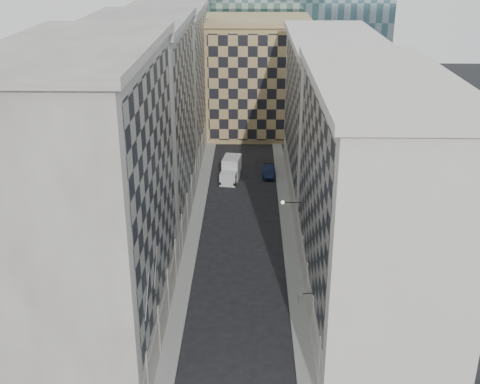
# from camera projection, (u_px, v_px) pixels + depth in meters

# --- Properties ---
(sidewalk_west) EXTENTS (1.50, 100.00, 0.15)m
(sidewalk_west) POSITION_uv_depth(u_px,v_px,m) (194.00, 230.00, 67.22)
(sidewalk_west) COLOR gray
(sidewalk_west) RESTS_ON ground
(sidewalk_east) EXTENTS (1.50, 100.00, 0.15)m
(sidewalk_east) POSITION_uv_depth(u_px,v_px,m) (288.00, 231.00, 67.05)
(sidewalk_east) COLOR gray
(sidewalk_east) RESTS_ON ground
(bldg_left_a) EXTENTS (10.80, 22.80, 23.70)m
(bldg_left_a) POSITION_uv_depth(u_px,v_px,m) (93.00, 202.00, 45.25)
(bldg_left_a) COLOR gray
(bldg_left_a) RESTS_ON ground
(bldg_left_b) EXTENTS (10.80, 22.80, 22.70)m
(bldg_left_b) POSITION_uv_depth(u_px,v_px,m) (142.00, 125.00, 65.72)
(bldg_left_b) COLOR gray
(bldg_left_b) RESTS_ON ground
(bldg_left_c) EXTENTS (10.80, 22.80, 21.70)m
(bldg_left_c) POSITION_uv_depth(u_px,v_px,m) (168.00, 85.00, 86.19)
(bldg_left_c) COLOR gray
(bldg_left_c) RESTS_ON ground
(bldg_right_a) EXTENTS (10.80, 26.80, 20.70)m
(bldg_right_a) POSITION_uv_depth(u_px,v_px,m) (371.00, 201.00, 49.17)
(bldg_right_a) COLOR beige
(bldg_right_a) RESTS_ON ground
(bldg_right_b) EXTENTS (10.80, 28.80, 19.70)m
(bldg_right_b) POSITION_uv_depth(u_px,v_px,m) (331.00, 117.00, 74.24)
(bldg_right_b) COLOR beige
(bldg_right_b) RESTS_ON ground
(tan_block) EXTENTS (16.80, 14.80, 18.80)m
(tan_block) POSITION_uv_depth(u_px,v_px,m) (257.00, 76.00, 98.41)
(tan_block) COLOR #A78058
(tan_block) RESTS_ON ground
(flagpoles_left) EXTENTS (0.10, 6.33, 2.33)m
(flagpoles_left) POSITION_uv_depth(u_px,v_px,m) (152.00, 281.00, 42.04)
(flagpoles_left) COLOR gray
(flagpoles_left) RESTS_ON ground
(bracket_lamp) EXTENTS (1.98, 0.36, 0.36)m
(bracket_lamp) POSITION_uv_depth(u_px,v_px,m) (285.00, 202.00, 59.16)
(bracket_lamp) COLOR black
(bracket_lamp) RESTS_ON ground
(box_truck) EXTENTS (2.91, 5.62, 2.94)m
(box_truck) POSITION_uv_depth(u_px,v_px,m) (231.00, 170.00, 81.29)
(box_truck) COLOR beige
(box_truck) RESTS_ON ground
(dark_car) EXTENTS (1.69, 4.55, 1.49)m
(dark_car) POSITION_uv_depth(u_px,v_px,m) (268.00, 171.00, 82.63)
(dark_car) COLOR #0E1835
(dark_car) RESTS_ON ground
(shop_sign) EXTENTS (1.15, 0.69, 0.76)m
(shop_sign) POSITION_uv_depth(u_px,v_px,m) (300.00, 297.00, 47.76)
(shop_sign) COLOR black
(shop_sign) RESTS_ON ground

